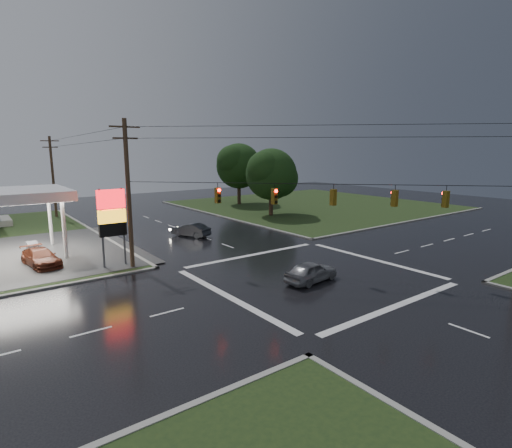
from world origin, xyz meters
TOP-DOWN VIEW (x-y plane):
  - ground at (0.00, 0.00)m, footprint 120.00×120.00m
  - grass_ne at (26.00, 26.00)m, footprint 36.00×36.00m
  - pylon_sign at (-10.50, 10.50)m, footprint 2.00×0.35m
  - utility_pole_nw at (-9.50, 9.50)m, footprint 2.20×0.32m
  - utility_pole_n at (-9.50, 38.00)m, footprint 2.20×0.32m
  - traffic_signals at (0.02, -0.02)m, footprint 26.87×26.87m
  - tree_ne_near at (14.14, 21.99)m, footprint 7.99×6.80m
  - tree_ne_far at (17.15, 33.99)m, footprint 8.46×7.20m
  - car_north at (-0.80, 16.72)m, footprint 3.00×4.41m
  - car_crossing at (-1.00, -0.98)m, footprint 4.29×2.11m
  - car_pump at (-14.99, 14.00)m, footprint 2.60×4.90m

SIDE VIEW (x-z plane):
  - ground at x=0.00m, z-range 0.00..0.00m
  - grass_ne at x=26.00m, z-range 0.00..0.08m
  - car_pump at x=-14.99m, z-range 0.00..1.35m
  - car_north at x=-0.80m, z-range 0.00..1.37m
  - car_crossing at x=-1.00m, z-range 0.00..1.41m
  - pylon_sign at x=-10.50m, z-range 1.01..7.01m
  - utility_pole_n at x=-9.50m, z-range 0.22..10.72m
  - tree_ne_near at x=14.14m, z-range 1.07..10.05m
  - utility_pole_nw at x=-9.50m, z-range 0.22..11.22m
  - tree_ne_far at x=17.15m, z-range 1.28..11.08m
  - traffic_signals at x=0.02m, z-range 5.75..7.22m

